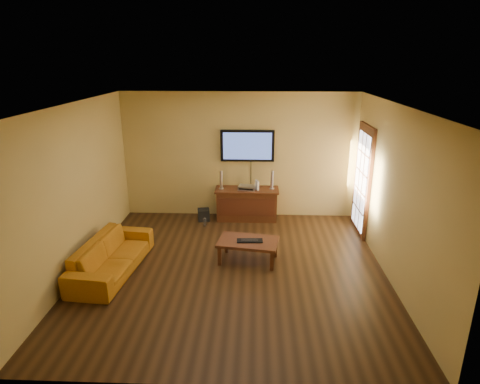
# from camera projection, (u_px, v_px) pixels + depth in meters

# --- Properties ---
(ground_plane) EXTENTS (5.00, 5.00, 0.00)m
(ground_plane) POSITION_uv_depth(u_px,v_px,m) (233.00, 270.00, 6.68)
(ground_plane) COLOR black
(ground_plane) RESTS_ON ground
(room_walls) EXTENTS (5.00, 5.00, 5.00)m
(room_walls) POSITION_uv_depth(u_px,v_px,m) (234.00, 162.00, 6.73)
(room_walls) COLOR tan
(room_walls) RESTS_ON ground
(french_door) EXTENTS (0.07, 1.02, 2.22)m
(french_door) POSITION_uv_depth(u_px,v_px,m) (362.00, 181.00, 7.86)
(french_door) COLOR #43200F
(french_door) RESTS_ON ground
(media_console) EXTENTS (1.35, 0.52, 0.69)m
(media_console) POSITION_uv_depth(u_px,v_px,m) (247.00, 204.00, 8.68)
(media_console) COLOR #43200F
(media_console) RESTS_ON ground
(television) EXTENTS (1.14, 0.08, 0.67)m
(television) POSITION_uv_depth(u_px,v_px,m) (247.00, 146.00, 8.49)
(television) COLOR black
(television) RESTS_ON ground
(coffee_table) EXTENTS (1.10, 0.76, 0.39)m
(coffee_table) POSITION_uv_depth(u_px,v_px,m) (248.00, 243.00, 6.87)
(coffee_table) COLOR #43200F
(coffee_table) RESTS_ON ground
(sofa) EXTENTS (0.74, 1.94, 0.74)m
(sofa) POSITION_uv_depth(u_px,v_px,m) (111.00, 251.00, 6.53)
(sofa) COLOR #B06B13
(sofa) RESTS_ON ground
(speaker_left) EXTENTS (0.11, 0.11, 0.40)m
(speaker_left) POSITION_uv_depth(u_px,v_px,m) (221.00, 181.00, 8.53)
(speaker_left) COLOR silver
(speaker_left) RESTS_ON media_console
(speaker_right) EXTENTS (0.11, 0.11, 0.40)m
(speaker_right) POSITION_uv_depth(u_px,v_px,m) (272.00, 181.00, 8.53)
(speaker_right) COLOR silver
(speaker_right) RESTS_ON media_console
(av_receiver) EXTENTS (0.40, 0.32, 0.08)m
(av_receiver) POSITION_uv_depth(u_px,v_px,m) (247.00, 187.00, 8.54)
(av_receiver) COLOR silver
(av_receiver) RESTS_ON media_console
(game_console) EXTENTS (0.09, 0.15, 0.20)m
(game_console) POSITION_uv_depth(u_px,v_px,m) (257.00, 185.00, 8.50)
(game_console) COLOR white
(game_console) RESTS_ON media_console
(subwoofer) EXTENTS (0.29, 0.29, 0.25)m
(subwoofer) POSITION_uv_depth(u_px,v_px,m) (204.00, 215.00, 8.69)
(subwoofer) COLOR black
(subwoofer) RESTS_ON ground
(bottle) EXTENTS (0.07, 0.07, 0.20)m
(bottle) POSITION_uv_depth(u_px,v_px,m) (205.00, 222.00, 8.37)
(bottle) COLOR white
(bottle) RESTS_ON ground
(keyboard) EXTENTS (0.45, 0.18, 0.03)m
(keyboard) POSITION_uv_depth(u_px,v_px,m) (250.00, 241.00, 6.82)
(keyboard) COLOR black
(keyboard) RESTS_ON coffee_table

